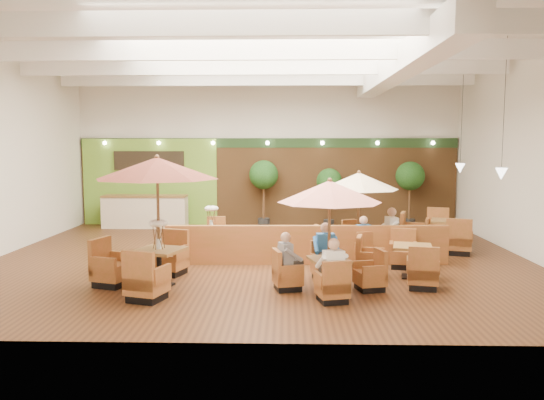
{
  "coord_description": "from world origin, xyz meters",
  "views": [
    {
      "loc": [
        0.67,
        -13.73,
        3.0
      ],
      "look_at": [
        0.3,
        0.5,
        1.5
      ],
      "focal_mm": 35.0,
      "sensor_mm": 36.0,
      "label": 1
    }
  ],
  "objects_px": {
    "diner_0": "(333,263)",
    "table_3": "(212,234)",
    "booth_divider": "(307,245)",
    "topiary_2": "(410,179)",
    "topiary_1": "(329,184)",
    "diner_4": "(390,227)",
    "diner_2": "(288,255)",
    "diner_1": "(326,246)",
    "table_5": "(437,234)",
    "table_4": "(400,262)",
    "topiary_0": "(264,177)",
    "diner_3": "(363,234)",
    "table_0": "(154,193)",
    "table_1": "(329,213)",
    "service_counter": "(145,212)",
    "table_2": "(359,197)"
  },
  "relations": [
    {
      "from": "table_5",
      "to": "topiary_2",
      "type": "relative_size",
      "value": 1.2
    },
    {
      "from": "booth_divider",
      "to": "topiary_0",
      "type": "bearing_deg",
      "value": 100.99
    },
    {
      "from": "booth_divider",
      "to": "table_4",
      "type": "relative_size",
      "value": 2.73
    },
    {
      "from": "topiary_1",
      "to": "diner_4",
      "type": "height_order",
      "value": "topiary_1"
    },
    {
      "from": "table_3",
      "to": "diner_2",
      "type": "distance_m",
      "value": 4.4
    },
    {
      "from": "booth_divider",
      "to": "diner_3",
      "type": "height_order",
      "value": "diner_3"
    },
    {
      "from": "booth_divider",
      "to": "diner_0",
      "type": "relative_size",
      "value": 9.03
    },
    {
      "from": "diner_2",
      "to": "topiary_2",
      "type": "bearing_deg",
      "value": 131.88
    },
    {
      "from": "service_counter",
      "to": "diner_2",
      "type": "height_order",
      "value": "diner_2"
    },
    {
      "from": "diner_0",
      "to": "booth_divider",
      "type": "bearing_deg",
      "value": 79.34
    },
    {
      "from": "table_4",
      "to": "diner_1",
      "type": "bearing_deg",
      "value": -159.93
    },
    {
      "from": "table_4",
      "to": "topiary_1",
      "type": "bearing_deg",
      "value": 110.01
    },
    {
      "from": "table_0",
      "to": "diner_1",
      "type": "bearing_deg",
      "value": 27.89
    },
    {
      "from": "topiary_0",
      "to": "topiary_2",
      "type": "relative_size",
      "value": 1.02
    },
    {
      "from": "service_counter",
      "to": "topiary_2",
      "type": "distance_m",
      "value": 9.6
    },
    {
      "from": "table_0",
      "to": "table_5",
      "type": "relative_size",
      "value": 1.0
    },
    {
      "from": "table_3",
      "to": "topiary_1",
      "type": "bearing_deg",
      "value": 49.31
    },
    {
      "from": "diner_1",
      "to": "table_4",
      "type": "bearing_deg",
      "value": -176.93
    },
    {
      "from": "diner_1",
      "to": "diner_3",
      "type": "xyz_separation_m",
      "value": [
        1.06,
        1.7,
        -0.02
      ]
    },
    {
      "from": "diner_3",
      "to": "table_5",
      "type": "bearing_deg",
      "value": 26.35
    },
    {
      "from": "table_1",
      "to": "topiary_0",
      "type": "relative_size",
      "value": 0.97
    },
    {
      "from": "table_4",
      "to": "topiary_1",
      "type": "height_order",
      "value": "topiary_1"
    },
    {
      "from": "booth_divider",
      "to": "topiary_2",
      "type": "relative_size",
      "value": 2.96
    },
    {
      "from": "table_5",
      "to": "diner_3",
      "type": "xyz_separation_m",
      "value": [
        -2.49,
        -2.15,
        0.36
      ]
    },
    {
      "from": "topiary_2",
      "to": "diner_0",
      "type": "distance_m",
      "value": 9.87
    },
    {
      "from": "table_1",
      "to": "diner_0",
      "type": "distance_m",
      "value": 1.2
    },
    {
      "from": "table_0",
      "to": "table_4",
      "type": "bearing_deg",
      "value": 27.17
    },
    {
      "from": "table_1",
      "to": "topiary_1",
      "type": "bearing_deg",
      "value": 70.91
    },
    {
      "from": "table_0",
      "to": "topiary_1",
      "type": "distance_m",
      "value": 9.2
    },
    {
      "from": "booth_divider",
      "to": "diner_4",
      "type": "height_order",
      "value": "diner_4"
    },
    {
      "from": "table_3",
      "to": "diner_2",
      "type": "height_order",
      "value": "table_3"
    },
    {
      "from": "table_4",
      "to": "table_5",
      "type": "height_order",
      "value": "table_5"
    },
    {
      "from": "diner_3",
      "to": "booth_divider",
      "type": "bearing_deg",
      "value": 172.27
    },
    {
      "from": "service_counter",
      "to": "booth_divider",
      "type": "distance_m",
      "value": 8.01
    },
    {
      "from": "table_1",
      "to": "diner_1",
      "type": "xyz_separation_m",
      "value": [
        -0.0,
        0.85,
        -0.84
      ]
    },
    {
      "from": "service_counter",
      "to": "table_5",
      "type": "relative_size",
      "value": 1.05
    },
    {
      "from": "table_3",
      "to": "diner_2",
      "type": "bearing_deg",
      "value": -62.63
    },
    {
      "from": "diner_2",
      "to": "diner_1",
      "type": "bearing_deg",
      "value": 114.81
    },
    {
      "from": "topiary_2",
      "to": "diner_0",
      "type": "xyz_separation_m",
      "value": [
        -3.56,
        -9.15,
        -1.03
      ]
    },
    {
      "from": "table_0",
      "to": "table_1",
      "type": "xyz_separation_m",
      "value": [
        3.63,
        -0.18,
        -0.38
      ]
    },
    {
      "from": "table_5",
      "to": "diner_2",
      "type": "bearing_deg",
      "value": -115.7
    },
    {
      "from": "service_counter",
      "to": "table_1",
      "type": "height_order",
      "value": "table_1"
    },
    {
      "from": "table_4",
      "to": "diner_2",
      "type": "xyz_separation_m",
      "value": [
        -2.54,
        -1.09,
        0.39
      ]
    },
    {
      "from": "table_4",
      "to": "diner_2",
      "type": "height_order",
      "value": "diner_2"
    },
    {
      "from": "table_5",
      "to": "topiary_0",
      "type": "bearing_deg",
      "value": 162.74
    },
    {
      "from": "table_3",
      "to": "table_4",
      "type": "bearing_deg",
      "value": -32.16
    },
    {
      "from": "diner_0",
      "to": "table_3",
      "type": "bearing_deg",
      "value": 105.21
    },
    {
      "from": "table_1",
      "to": "table_0",
      "type": "bearing_deg",
      "value": 162.65
    },
    {
      "from": "diner_1",
      "to": "diner_3",
      "type": "distance_m",
      "value": 2.0
    },
    {
      "from": "table_2",
      "to": "topiary_1",
      "type": "relative_size",
      "value": 1.1
    }
  ]
}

